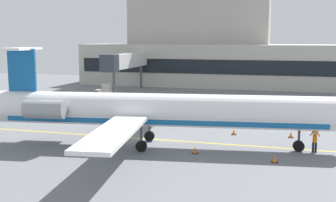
# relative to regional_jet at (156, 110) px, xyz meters

# --- Properties ---
(ground) EXTENTS (120.00, 120.00, 0.11)m
(ground) POSITION_rel_regional_jet_xyz_m (-1.18, 1.65, -3.15)
(ground) COLOR slate
(terminal_building) EXTENTS (57.67, 13.73, 21.56)m
(terminal_building) POSITION_rel_regional_jet_xyz_m (-2.60, 48.95, 4.79)
(terminal_building) COLOR #B7B2A8
(terminal_building) RESTS_ON ground
(jet_bridge_west) EXTENTS (2.40, 16.78, 6.67)m
(jet_bridge_west) POSITION_rel_regional_jet_xyz_m (-15.54, 32.55, 2.17)
(jet_bridge_west) COLOR silver
(jet_bridge_west) RESTS_ON ground
(regional_jet) EXTENTS (34.92, 25.24, 8.30)m
(regional_jet) POSITION_rel_regional_jet_xyz_m (0.00, 0.00, 0.00)
(regional_jet) COLOR white
(regional_jet) RESTS_ON ground
(baggage_tug) EXTENTS (3.41, 3.26, 2.01)m
(baggage_tug) POSITION_rel_regional_jet_xyz_m (15.64, 16.00, -2.18)
(baggage_tug) COLOR #1E4CB2
(baggage_tug) RESTS_ON ground
(pushback_tractor) EXTENTS (3.91, 2.14, 2.28)m
(pushback_tractor) POSITION_rel_regional_jet_xyz_m (10.94, 14.87, -2.08)
(pushback_tractor) COLOR #1E4CB2
(pushback_tractor) RESTS_ON ground
(belt_loader) EXTENTS (3.72, 3.46, 2.04)m
(belt_loader) POSITION_rel_regional_jet_xyz_m (-17.06, 28.01, -2.17)
(belt_loader) COLOR silver
(belt_loader) RESTS_ON ground
(marshaller) EXTENTS (0.83, 0.34, 1.93)m
(marshaller) POSITION_rel_regional_jet_xyz_m (12.84, 1.60, -2.12)
(marshaller) COLOR #191E33
(marshaller) RESTS_ON ground
(safety_cone_alpha) EXTENTS (0.47, 0.47, 0.55)m
(safety_cone_alpha) POSITION_rel_regional_jet_xyz_m (3.67, -1.31, -2.85)
(safety_cone_alpha) COLOR orange
(safety_cone_alpha) RESTS_ON ground
(safety_cone_bravo) EXTENTS (0.47, 0.47, 0.55)m
(safety_cone_bravo) POSITION_rel_regional_jet_xyz_m (11.05, 6.48, -2.85)
(safety_cone_bravo) COLOR orange
(safety_cone_bravo) RESTS_ON ground
(safety_cone_charlie) EXTENTS (0.47, 0.47, 0.55)m
(safety_cone_charlie) POSITION_rel_regional_jet_xyz_m (9.87, -2.09, -2.85)
(safety_cone_charlie) COLOR orange
(safety_cone_charlie) RESTS_ON ground
(safety_cone_delta) EXTENTS (0.47, 0.47, 0.55)m
(safety_cone_delta) POSITION_rel_regional_jet_xyz_m (5.82, 6.26, -2.85)
(safety_cone_delta) COLOR orange
(safety_cone_delta) RESTS_ON ground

